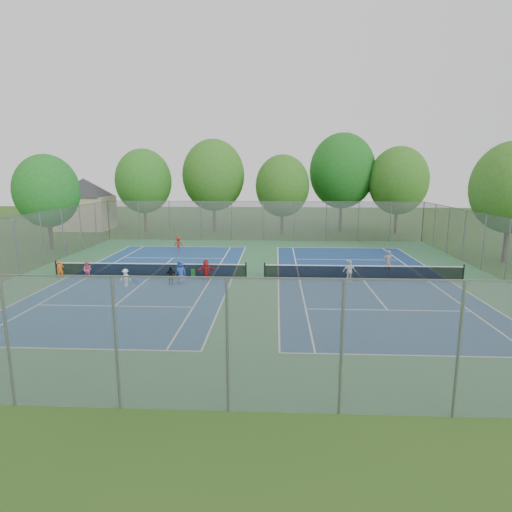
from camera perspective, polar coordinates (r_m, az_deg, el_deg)
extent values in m
plane|color=#2C4F18|center=(28.17, -0.10, -2.98)|extent=(120.00, 120.00, 0.00)
cube|color=#316941|center=(28.17, -0.10, -2.97)|extent=(32.00, 32.00, 0.01)
cube|color=navy|center=(29.35, -13.89, -2.71)|extent=(10.97, 23.77, 0.01)
cube|color=navy|center=(28.70, 14.02, -3.02)|extent=(10.97, 23.77, 0.01)
cube|color=black|center=(29.25, -13.93, -1.87)|extent=(12.87, 0.10, 0.91)
cube|color=black|center=(28.60, 14.06, -2.17)|extent=(12.87, 0.10, 0.91)
cube|color=gray|center=(43.59, 0.94, 4.67)|extent=(32.00, 0.10, 4.00)
cube|color=gray|center=(12.36, -3.83, -11.92)|extent=(32.00, 0.10, 4.00)
cube|color=gray|center=(32.71, -29.35, 1.12)|extent=(0.10, 32.00, 4.00)
cube|color=gray|center=(31.36, 30.54, 0.64)|extent=(0.10, 32.00, 4.00)
cube|color=#B7A88C|center=(56.57, -21.76, 5.35)|extent=(6.00, 5.00, 4.00)
pyramid|color=#2D2D33|center=(56.37, -22.07, 9.59)|extent=(11.03, 11.03, 2.20)
cylinder|color=#443326|center=(51.89, -14.55, 5.05)|extent=(0.36, 0.36, 3.50)
ellipsoid|color=#2B6C1F|center=(51.65, -14.78, 9.64)|extent=(6.40, 6.40, 7.36)
cylinder|color=#443326|center=(51.07, -5.58, 5.46)|extent=(0.36, 0.36, 3.85)
ellipsoid|color=#326A1E|center=(50.84, -5.68, 10.66)|extent=(7.20, 7.20, 8.28)
cylinder|color=#443326|center=(48.59, 3.49, 4.80)|extent=(0.36, 0.36, 3.15)
ellipsoid|color=#30651D|center=(48.33, 3.54, 9.31)|extent=(6.00, 6.00, 6.90)
cylinder|color=#443326|center=(52.09, 11.22, 5.60)|extent=(0.36, 0.36, 4.20)
ellipsoid|color=#1A5C1B|center=(51.87, 11.42, 11.05)|extent=(7.60, 7.60, 8.74)
cylinder|color=#443326|center=(51.41, 18.18, 4.81)|extent=(0.36, 0.36, 3.50)
ellipsoid|color=#30651D|center=(51.17, 18.46, 9.51)|extent=(6.60, 6.60, 7.59)
cylinder|color=#443326|center=(42.82, -25.71, 2.89)|extent=(0.36, 0.36, 3.15)
ellipsoid|color=#1E6820|center=(42.52, -26.12, 7.79)|extent=(5.60, 5.60, 6.44)
cylinder|color=#443326|center=(38.03, 30.37, 1.84)|extent=(0.36, 0.36, 3.50)
ellipsoid|color=#31651D|center=(37.71, 30.96, 7.85)|extent=(6.00, 6.00, 6.90)
cube|color=#1745B1|center=(27.85, -15.44, -3.25)|extent=(0.44, 0.44, 0.29)
cube|color=#227F2B|center=(28.62, -8.32, -2.27)|extent=(0.32, 0.32, 0.60)
imported|color=#DB5F14|center=(30.80, -24.66, -1.65)|extent=(0.52, 0.46, 1.20)
imported|color=#DC557B|center=(30.07, -21.56, -1.75)|extent=(0.57, 0.46, 1.15)
imported|color=silver|center=(27.17, -16.99, -2.80)|extent=(0.77, 0.51, 1.11)
imported|color=black|center=(26.85, -11.31, -2.60)|extent=(0.75, 0.46, 1.18)
imported|color=#284994|center=(27.02, -10.00, -2.15)|extent=(0.82, 0.63, 1.48)
imported|color=#A51917|center=(27.60, -6.68, -1.90)|extent=(1.32, 0.68, 1.36)
imported|color=#A01F16|center=(38.44, -10.29, 1.57)|extent=(0.82, 0.48, 1.26)
imported|color=gray|center=(30.93, 17.17, -0.71)|extent=(0.59, 0.40, 1.58)
imported|color=silver|center=(27.53, 12.32, -2.02)|extent=(0.92, 0.62, 1.46)
sphere|color=#B2CA2F|center=(27.50, -18.54, -3.85)|extent=(0.07, 0.07, 0.07)
sphere|color=#D6EB36|center=(26.62, -25.63, -4.86)|extent=(0.07, 0.07, 0.07)
sphere|color=yellow|center=(27.18, -14.56, -3.80)|extent=(0.07, 0.07, 0.07)
sphere|color=#D2EF37|center=(27.30, -22.14, -4.20)|extent=(0.07, 0.07, 0.07)
sphere|color=#BDDA32|center=(24.62, -18.09, -5.53)|extent=(0.07, 0.07, 0.07)
sphere|color=gold|center=(25.17, -9.83, -4.78)|extent=(0.07, 0.07, 0.07)
sphere|color=yellow|center=(28.50, -17.00, -3.24)|extent=(0.07, 0.07, 0.07)
sphere|color=yellow|center=(27.27, -23.84, -4.35)|extent=(0.07, 0.07, 0.07)
sphere|color=#B9E234|center=(29.20, -19.07, -3.03)|extent=(0.07, 0.07, 0.07)
sphere|color=#C0DC33|center=(26.09, -25.93, -5.19)|extent=(0.07, 0.07, 0.07)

